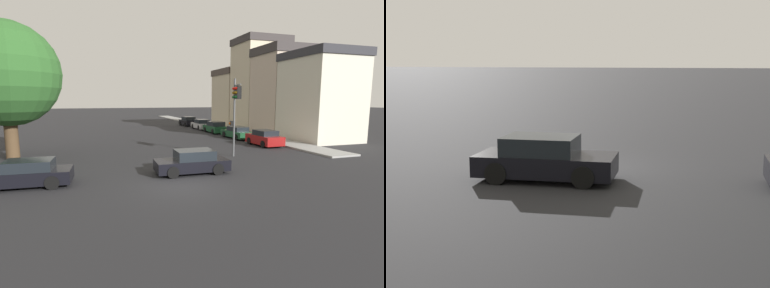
{
  "view_description": "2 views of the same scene",
  "coord_description": "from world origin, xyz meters",
  "views": [
    {
      "loc": [
        -4.22,
        -13.96,
        4.26
      ],
      "look_at": [
        1.09,
        1.79,
        1.81
      ],
      "focal_mm": 28.0,
      "sensor_mm": 36.0,
      "label": 1
    },
    {
      "loc": [
        -2.42,
        18.0,
        3.8
      ],
      "look_at": [
        0.22,
        2.46,
        1.18
      ],
      "focal_mm": 50.0,
      "sensor_mm": 36.0,
      "label": 2
    }
  ],
  "objects": [
    {
      "name": "ground_plane",
      "position": [
        0.0,
        0.0,
        0.0
      ],
      "size": [
        300.0,
        300.0,
        0.0
      ],
      "primitive_type": "plane",
      "color": "black"
    },
    {
      "name": "crossing_car_0",
      "position": [
        1.28,
        2.3,
        0.65
      ],
      "size": [
        4.31,
        2.05,
        1.37
      ],
      "rotation": [
        0.0,
        0.0,
        3.11
      ],
      "color": "black",
      "rests_on": "ground_plane"
    }
  ]
}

